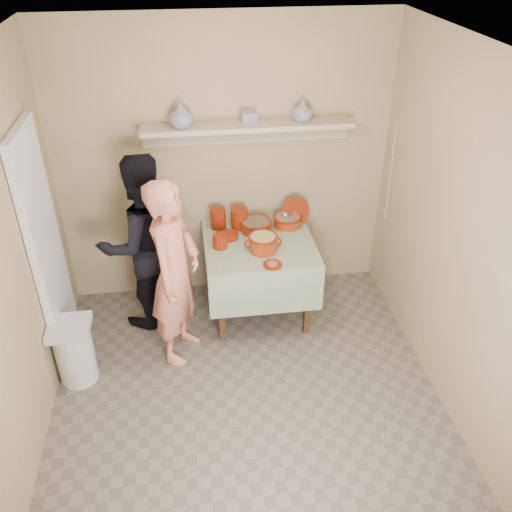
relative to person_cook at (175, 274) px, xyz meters
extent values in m
plane|color=#6B6254|center=(0.49, -0.81, -0.81)|extent=(3.50, 3.50, 0.00)
cube|color=silver|center=(-0.97, 0.14, 0.19)|extent=(0.06, 0.70, 2.00)
cylinder|color=#691200|center=(0.41, 0.77, 0.05)|extent=(0.14, 0.14, 0.19)
cylinder|color=#691200|center=(0.60, 0.76, 0.05)|extent=(0.16, 0.16, 0.19)
cylinder|color=#691200|center=(0.39, 0.42, 0.02)|extent=(0.13, 0.13, 0.13)
cylinder|color=#691200|center=(0.48, 0.57, -0.02)|extent=(0.17, 0.17, 0.05)
cylinder|color=#691200|center=(1.13, 0.76, 0.08)|extent=(0.28, 0.16, 0.25)
imported|color=navy|center=(1.16, 0.82, 1.00)|extent=(0.21, 0.21, 0.18)
imported|color=navy|center=(0.14, 0.80, 1.02)|extent=(0.28, 0.28, 0.21)
cube|color=navy|center=(0.70, 0.83, 0.96)|extent=(0.14, 0.11, 0.09)
imported|color=#D7795D|center=(0.00, 0.00, 0.00)|extent=(0.58, 0.69, 1.61)
imported|color=black|center=(-0.27, 0.50, 0.01)|extent=(0.97, 0.89, 1.63)
cube|color=tan|center=(0.49, 0.95, 0.49)|extent=(3.00, 0.02, 2.60)
cube|color=tan|center=(2.00, -0.81, 0.49)|extent=(0.02, 3.50, 2.60)
cube|color=silver|center=(0.49, -0.81, 1.80)|extent=(3.00, 3.50, 0.02)
cube|color=#4C2D16|center=(0.36, 0.09, -0.45)|extent=(0.05, 0.05, 0.71)
cube|color=#4C2D16|center=(1.12, 0.09, -0.45)|extent=(0.05, 0.05, 0.71)
cube|color=#4C2D16|center=(0.36, 0.85, -0.45)|extent=(0.05, 0.05, 0.71)
cube|color=#4C2D16|center=(1.12, 0.85, -0.45)|extent=(0.05, 0.05, 0.71)
cube|color=#4C2D16|center=(0.74, 0.47, -0.08)|extent=(0.90, 0.90, 0.04)
cube|color=#2B591E|center=(0.74, 0.47, -0.05)|extent=(0.96, 0.96, 0.01)
cube|color=#2B591E|center=(0.74, -0.01, -0.27)|extent=(0.96, 0.01, 0.44)
cube|color=#2B591E|center=(0.74, 0.95, -0.27)|extent=(0.96, 0.01, 0.44)
cube|color=#2B591E|center=(0.26, 0.47, -0.27)|extent=(0.01, 0.96, 0.44)
cube|color=#2B591E|center=(1.22, 0.47, -0.27)|extent=(0.01, 0.96, 0.44)
cylinder|color=maroon|center=(0.74, 0.67, 0.00)|extent=(0.28, 0.28, 0.09)
cylinder|color=#691200|center=(0.74, 0.67, 0.04)|extent=(0.30, 0.30, 0.01)
cylinder|color=brown|center=(0.74, 0.67, 0.03)|extent=(0.25, 0.25, 0.05)
cylinder|color=maroon|center=(1.05, 0.72, 0.00)|extent=(0.26, 0.26, 0.09)
cylinder|color=#691200|center=(1.05, 0.72, 0.04)|extent=(0.28, 0.28, 0.01)
cylinder|color=#8C6B54|center=(1.05, 0.72, 0.03)|extent=(0.23, 0.23, 0.05)
cylinder|color=silver|center=(1.06, 0.61, 0.14)|extent=(0.01, 0.22, 0.16)
sphere|color=silver|center=(1.02, 0.73, 0.06)|extent=(0.07, 0.07, 0.07)
cylinder|color=maroon|center=(0.75, 0.32, 0.03)|extent=(0.24, 0.24, 0.14)
cylinder|color=#691200|center=(0.75, 0.32, 0.09)|extent=(0.25, 0.25, 0.01)
cylinder|color=tan|center=(0.75, 0.32, 0.07)|extent=(0.21, 0.21, 0.05)
torus|color=#691200|center=(0.63, 0.32, 0.03)|extent=(0.09, 0.02, 0.09)
torus|color=#691200|center=(0.87, 0.32, 0.03)|extent=(0.09, 0.02, 0.09)
cylinder|color=#691200|center=(0.80, 0.07, -0.04)|extent=(0.16, 0.16, 0.02)
cylinder|color=#8C6B54|center=(0.80, 0.07, -0.02)|extent=(0.09, 0.09, 0.01)
cube|color=tan|center=(0.69, 0.81, 0.89)|extent=(1.80, 0.25, 0.04)
cube|color=tan|center=(0.69, 0.93, 0.79)|extent=(1.80, 0.02, 0.18)
cylinder|color=silver|center=(-0.84, -0.22, -0.56)|extent=(0.30, 0.30, 0.50)
cube|color=silver|center=(-0.84, -0.22, -0.28)|extent=(0.32, 0.32, 0.06)
cylinder|color=silver|center=(1.96, 0.69, 0.74)|extent=(0.01, 0.01, 0.30)
cylinder|color=silver|center=(1.96, 0.67, 0.44)|extent=(0.01, 0.01, 0.30)
cylinder|color=silver|center=(1.96, 0.65, 0.14)|extent=(0.01, 0.01, 0.30)
camera|label=1|loc=(0.15, -3.60, 2.43)|focal=38.00mm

